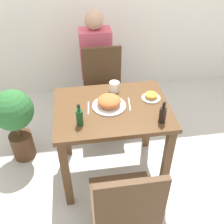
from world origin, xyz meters
name	(u,v)px	position (x,y,z in m)	size (l,w,h in m)	color
ground_plane	(112,170)	(0.00, 0.00, 0.00)	(16.00, 16.00, 0.00)	beige
dining_table	(112,121)	(0.00, 0.00, 0.61)	(0.90, 0.67, 0.75)	brown
chair_near	(126,206)	(-0.02, -0.71, 0.50)	(0.42, 0.42, 0.89)	#4C331E
chair_far	(103,87)	(0.01, 0.68, 0.50)	(0.42, 0.42, 0.89)	#4C331E
food_plate	(109,102)	(-0.02, 0.01, 0.79)	(0.26, 0.26, 0.09)	white
side_plate	(151,96)	(0.33, 0.06, 0.77)	(0.15, 0.15, 0.06)	white
drink_cup	(114,87)	(0.05, 0.22, 0.79)	(0.09, 0.09, 0.08)	silver
sauce_bottle	(80,117)	(-0.25, -0.17, 0.82)	(0.05, 0.05, 0.18)	#194C23
condiment_bottle	(163,114)	(0.33, -0.23, 0.82)	(0.05, 0.05, 0.18)	black
fork_utensil	(88,108)	(-0.18, 0.01, 0.75)	(0.02, 0.16, 0.00)	silver
spoon_utensil	(129,104)	(0.14, 0.01, 0.75)	(0.03, 0.17, 0.00)	silver
potted_plant_left	(15,118)	(-0.83, 0.32, 0.48)	(0.37, 0.37, 0.75)	#51331E
person_figure	(96,63)	(-0.02, 1.06, 0.58)	(0.34, 0.22, 1.17)	#2D3347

